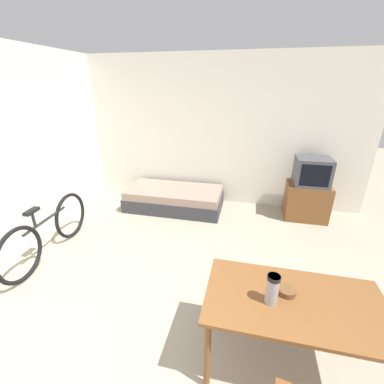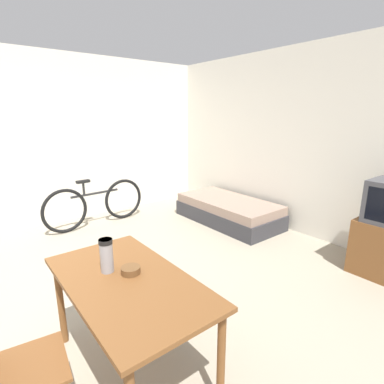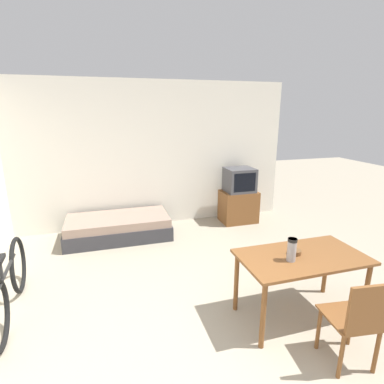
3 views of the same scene
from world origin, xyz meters
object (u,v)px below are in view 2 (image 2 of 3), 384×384
(dining_table, at_px, (128,291))
(wooden_chair, at_px, (6,368))
(thermos_flask, at_px, (106,254))
(mate_bowl, at_px, (131,270))
(bicycle, at_px, (96,204))
(daybed, at_px, (228,211))

(dining_table, height_order, wooden_chair, wooden_chair)
(thermos_flask, height_order, mate_bowl, thermos_flask)
(dining_table, relative_size, thermos_flask, 5.50)
(dining_table, relative_size, bicycle, 0.77)
(wooden_chair, bearing_deg, thermos_flask, 107.82)
(dining_table, bearing_deg, daybed, 122.82)
(bicycle, bearing_deg, mate_bowl, -16.26)
(dining_table, distance_m, bicycle, 3.10)
(dining_table, xyz_separation_m, thermos_flask, (-0.18, -0.06, 0.22))
(daybed, bearing_deg, wooden_chair, -62.56)
(dining_table, relative_size, wooden_chair, 1.49)
(dining_table, distance_m, wooden_chair, 0.73)
(daybed, relative_size, wooden_chair, 2.03)
(dining_table, xyz_separation_m, mate_bowl, (-0.05, 0.05, 0.11))
(dining_table, distance_m, thermos_flask, 0.29)
(wooden_chair, xyz_separation_m, mate_bowl, (-0.09, 0.77, 0.25))
(wooden_chair, height_order, thermos_flask, thermos_flask)
(dining_table, bearing_deg, mate_bowl, 134.80)
(bicycle, bearing_deg, wooden_chair, -28.44)
(daybed, height_order, dining_table, dining_table)
(wooden_chair, bearing_deg, daybed, 117.44)
(mate_bowl, bearing_deg, wooden_chair, -83.30)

